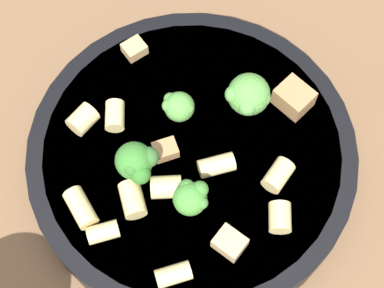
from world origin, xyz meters
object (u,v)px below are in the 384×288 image
object	(u,v)px
rigatoni_6	(103,232)
chicken_chunk_0	(166,153)
broccoli_floret_1	(179,107)
rigatoni_0	(115,116)
chicken_chunk_2	(294,98)
rigatoni_4	(166,187)
rigatoni_7	(83,119)
rigatoni_9	(217,165)
broccoli_floret_2	(248,96)
broccoli_floret_0	(136,162)
rigatoni_3	(133,199)
broccoli_floret_3	(191,197)
chicken_chunk_3	(230,243)
rigatoni_1	(278,175)
rigatoni_8	(81,208)
rigatoni_2	(173,275)
pasta_bowl	(192,157)
rigatoni_5	(280,217)
chicken_chunk_1	(134,49)

from	to	relation	value
rigatoni_6	chicken_chunk_0	xyz separation A→B (m)	(0.05, 0.06, -0.00)
broccoli_floret_1	rigatoni_0	world-z (taller)	broccoli_floret_1
rigatoni_6	chicken_chunk_2	distance (m)	0.18
rigatoni_4	rigatoni_7	distance (m)	0.09
rigatoni_6	rigatoni_9	world-z (taller)	rigatoni_9
broccoli_floret_2	chicken_chunk_0	world-z (taller)	broccoli_floret_2
broccoli_floret_0	rigatoni_3	size ratio (longest dim) A/B	1.42
broccoli_floret_1	broccoli_floret_2	size ratio (longest dim) A/B	0.66
broccoli_floret_3	chicken_chunk_3	bearing A→B (deg)	-52.69
chicken_chunk_2	broccoli_floret_3	bearing A→B (deg)	-139.80
chicken_chunk_0	chicken_chunk_3	world-z (taller)	chicken_chunk_3
rigatoni_1	rigatoni_8	xyz separation A→B (m)	(-0.15, -0.01, -0.00)
rigatoni_0	rigatoni_8	distance (m)	0.08
broccoli_floret_1	rigatoni_2	size ratio (longest dim) A/B	1.14
rigatoni_7	rigatoni_6	bearing A→B (deg)	-84.34
pasta_bowl	rigatoni_5	world-z (taller)	rigatoni_5
rigatoni_1	rigatoni_5	xyz separation A→B (m)	(-0.00, -0.03, 0.00)
rigatoni_0	chicken_chunk_0	bearing A→B (deg)	-44.59
broccoli_floret_2	pasta_bowl	bearing A→B (deg)	-149.86
rigatoni_6	chicken_chunk_1	bearing A→B (deg)	76.64
broccoli_floret_1	rigatoni_8	bearing A→B (deg)	-139.32
rigatoni_0	rigatoni_5	xyz separation A→B (m)	(0.11, -0.10, 0.00)
rigatoni_0	rigatoni_1	world-z (taller)	same
broccoli_floret_1	rigatoni_7	size ratio (longest dim) A/B	1.37
broccoli_floret_2	chicken_chunk_2	world-z (taller)	broccoli_floret_2
rigatoni_4	rigatoni_6	distance (m)	0.06
chicken_chunk_1	chicken_chunk_2	distance (m)	0.14
rigatoni_4	pasta_bowl	bearing A→B (deg)	53.48
chicken_chunk_0	rigatoni_7	bearing A→B (deg)	150.33
rigatoni_6	chicken_chunk_0	bearing A→B (deg)	47.84
broccoli_floret_2	rigatoni_2	bearing A→B (deg)	-120.29
broccoli_floret_0	rigatoni_3	world-z (taller)	broccoli_floret_0
rigatoni_2	rigatoni_3	distance (m)	0.06
broccoli_floret_1	rigatoni_7	world-z (taller)	broccoli_floret_1
broccoli_floret_0	rigatoni_6	bearing A→B (deg)	-123.48
rigatoni_7	rigatoni_0	bearing A→B (deg)	1.69
rigatoni_6	rigatoni_7	bearing A→B (deg)	95.66
rigatoni_3	rigatoni_1	bearing A→B (deg)	2.79
rigatoni_7	chicken_chunk_1	size ratio (longest dim) A/B	1.18
rigatoni_0	chicken_chunk_1	world-z (taller)	rigatoni_0
rigatoni_1	broccoli_floret_1	bearing A→B (deg)	137.07
rigatoni_7	rigatoni_1	bearing A→B (deg)	-24.57
pasta_bowl	rigatoni_2	bearing A→B (deg)	-104.82
broccoli_floret_1	rigatoni_2	bearing A→B (deg)	-98.57
pasta_bowl	rigatoni_7	bearing A→B (deg)	158.37
rigatoni_7	chicken_chunk_1	distance (m)	0.08
rigatoni_8	chicken_chunk_3	size ratio (longest dim) A/B	1.40
broccoli_floret_1	rigatoni_5	size ratio (longest dim) A/B	1.34
rigatoni_6	rigatoni_8	world-z (taller)	rigatoni_8
pasta_bowl	rigatoni_9	xyz separation A→B (m)	(0.02, -0.02, 0.02)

